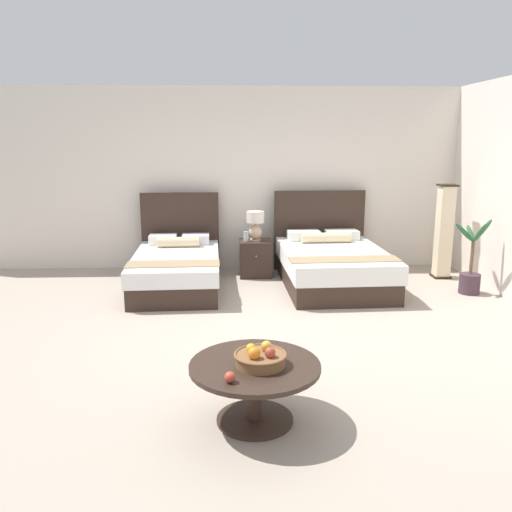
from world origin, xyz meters
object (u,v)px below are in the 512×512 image
object	(u,v)px
vase	(246,236)
coffee_table	(255,379)
potted_palm	(471,273)
fruit_bowl	(260,358)
loose_apple	(230,377)
table_lamp	(255,224)
bed_near_window	(177,267)
nightstand	(256,258)
bed_near_corner	(332,264)
floor_lamp_corner	(444,232)

from	to	relation	value
vase	coffee_table	world-z (taller)	vase
coffee_table	potted_palm	bearing A→B (deg)	46.22
fruit_bowl	loose_apple	size ratio (longest dim) A/B	5.06
table_lamp	fruit_bowl	world-z (taller)	table_lamp
bed_near_window	nightstand	xyz separation A→B (m)	(1.12, 0.54, -0.01)
nightstand	loose_apple	xyz separation A→B (m)	(-0.36, -4.47, 0.22)
bed_near_corner	nightstand	distance (m)	1.18
nightstand	table_lamp	world-z (taller)	table_lamp
potted_palm	bed_near_corner	bearing A→B (deg)	163.95
coffee_table	potted_palm	world-z (taller)	potted_palm
coffee_table	nightstand	bearing A→B (deg)	87.51
bed_near_corner	floor_lamp_corner	size ratio (longest dim) A/B	1.55
vase	nightstand	bearing A→B (deg)	15.73
bed_near_window	potted_palm	xyz separation A→B (m)	(3.94, -0.52, 0.00)
vase	potted_palm	distance (m)	3.15
bed_near_corner	potted_palm	distance (m)	1.84
bed_near_corner	floor_lamp_corner	distance (m)	1.78
coffee_table	floor_lamp_corner	bearing A→B (deg)	53.45
table_lamp	loose_apple	world-z (taller)	table_lamp
bed_near_corner	coffee_table	distance (m)	3.84
table_lamp	loose_apple	distance (m)	4.52
bed_near_window	bed_near_corner	xyz separation A→B (m)	(2.17, -0.01, 0.02)
loose_apple	floor_lamp_corner	bearing A→B (deg)	53.78
coffee_table	fruit_bowl	xyz separation A→B (m)	(0.04, -0.03, 0.18)
coffee_table	floor_lamp_corner	world-z (taller)	floor_lamp_corner
bed_near_corner	loose_apple	world-z (taller)	bed_near_corner
floor_lamp_corner	potted_palm	bearing A→B (deg)	-86.09
coffee_table	floor_lamp_corner	distance (m)	4.96
nightstand	coffee_table	xyz separation A→B (m)	(-0.18, -4.18, 0.06)
fruit_bowl	coffee_table	bearing A→B (deg)	146.52
fruit_bowl	floor_lamp_corner	size ratio (longest dim) A/B	0.27
fruit_bowl	floor_lamp_corner	distance (m)	4.94
fruit_bowl	floor_lamp_corner	xyz separation A→B (m)	(2.91, 4.00, 0.18)
table_lamp	potted_palm	distance (m)	3.06
table_lamp	vase	distance (m)	0.23
coffee_table	floor_lamp_corner	xyz separation A→B (m)	(2.94, 3.97, 0.36)
bed_near_window	bed_near_corner	bearing A→B (deg)	-0.19
bed_near_window	table_lamp	xyz separation A→B (m)	(1.12, 0.56, 0.51)
nightstand	coffee_table	world-z (taller)	nightstand
bed_near_window	bed_near_corner	size ratio (longest dim) A/B	0.99
bed_near_corner	loose_apple	bearing A→B (deg)	-109.76
vase	floor_lamp_corner	size ratio (longest dim) A/B	0.10
bed_near_corner	fruit_bowl	distance (m)	3.86
loose_apple	potted_palm	world-z (taller)	potted_palm
table_lamp	coffee_table	distance (m)	4.23
bed_near_corner	floor_lamp_corner	bearing A→B (deg)	10.96
nightstand	fruit_bowl	bearing A→B (deg)	-91.95
vase	floor_lamp_corner	distance (m)	2.91
bed_near_window	floor_lamp_corner	world-z (taller)	floor_lamp_corner
nightstand	floor_lamp_corner	distance (m)	2.80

